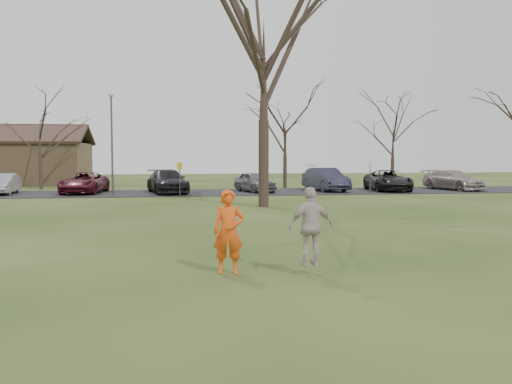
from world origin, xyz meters
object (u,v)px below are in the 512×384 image
catching_play (311,226)px  car_2 (84,183)px  car_3 (167,181)px  car_4 (255,182)px  big_tree (264,62)px  player_defender (229,232)px  car_6 (388,180)px  car_1 (3,184)px  lamp_post (112,131)px  car_5 (325,179)px  car_7 (453,180)px

catching_play → car_2: bearing=109.0°
car_2 → car_3: bearing=2.1°
car_4 → big_tree: (-0.99, -9.89, 6.29)m
big_tree → catching_play: bearing=-95.4°
player_defender → car_3: size_ratio=0.35×
player_defender → car_6: (13.39, 24.25, -0.15)m
car_1 → lamp_post: size_ratio=0.63×
car_1 → car_5: size_ratio=0.82×
car_1 → car_7: 30.28m
car_7 → big_tree: 19.23m
player_defender → lamp_post: lamp_post is taller
car_1 → car_2: car_2 is taller
car_4 → car_7: size_ratio=0.82×
big_tree → car_5: bearing=59.7°
player_defender → car_4: player_defender is taller
player_defender → car_5: bearing=76.9°
car_1 → car_6: car_6 is taller
car_6 → player_defender: bearing=-113.5°
big_tree → car_7: bearing=33.1°
car_7 → car_6: bearing=166.2°
car_1 → car_5: 21.02m
player_defender → car_5: player_defender is taller
lamp_post → car_3: bearing=34.5°
car_4 → car_6: (9.27, -0.25, 0.04)m
car_5 → lamp_post: size_ratio=0.76×
big_tree → car_1: bearing=145.9°
car_3 → catching_play: 24.99m
car_2 → car_6: size_ratio=0.96×
car_6 → lamp_post: bearing=-168.0°
car_5 → catching_play: 26.33m
player_defender → catching_play: 1.76m
car_6 → big_tree: 15.41m
car_5 → big_tree: 13.35m
car_6 → big_tree: bearing=-131.4°
car_1 → car_7: car_7 is taller
player_defender → car_4: size_ratio=0.46×
car_2 → car_5: 16.07m
car_2 → car_4: (11.08, -0.28, -0.01)m
car_2 → catching_play: catching_play is taller
car_1 → catching_play: size_ratio=1.82×
car_7 → car_3: bearing=163.6°
car_3 → car_7: (20.02, 0.21, -0.06)m
lamp_post → catching_play: bearing=-73.7°
car_4 → car_7: 14.25m
car_2 → big_tree: bearing=-38.2°
car_6 → car_7: car_6 is taller
car_1 → catching_play: 28.66m
player_defender → car_7: 30.65m
car_3 → catching_play: (3.35, -24.76, 0.26)m
player_defender → car_7: size_ratio=0.38×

